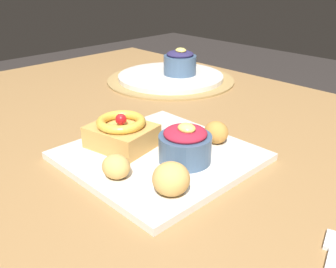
% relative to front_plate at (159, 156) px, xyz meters
% --- Properties ---
extents(dining_table, '(1.40, 0.94, 0.73)m').
position_rel_front_plate_xyz_m(dining_table, '(-0.05, 0.08, -0.10)').
color(dining_table, olive).
rests_on(dining_table, ground_plane).
extents(woven_placemat, '(0.35, 0.35, 0.00)m').
position_rel_front_plate_xyz_m(woven_placemat, '(-0.32, 0.34, -0.00)').
color(woven_placemat, '#997A47').
rests_on(woven_placemat, dining_table).
extents(front_plate, '(0.28, 0.28, 0.01)m').
position_rel_front_plate_xyz_m(front_plate, '(0.00, 0.00, 0.00)').
color(front_plate, silver).
rests_on(front_plate, dining_table).
extents(cake_slice, '(0.12, 0.11, 0.06)m').
position_rel_front_plate_xyz_m(cake_slice, '(-0.06, -0.03, 0.03)').
color(cake_slice, '#C68E47').
rests_on(cake_slice, front_plate).
extents(berry_ramekin, '(0.08, 0.08, 0.07)m').
position_rel_front_plate_xyz_m(berry_ramekin, '(0.05, 0.01, 0.03)').
color(berry_ramekin, '#3D5675').
rests_on(berry_ramekin, front_plate).
extents(fritter_front, '(0.04, 0.04, 0.04)m').
position_rel_front_plate_xyz_m(fritter_front, '(0.04, 0.10, 0.03)').
color(fritter_front, '#BC7F38').
rests_on(fritter_front, front_plate).
extents(fritter_middle, '(0.04, 0.04, 0.04)m').
position_rel_front_plate_xyz_m(fritter_middle, '(0.01, -0.10, 0.02)').
color(fritter_middle, tan).
rests_on(fritter_middle, front_plate).
extents(fritter_back, '(0.05, 0.05, 0.05)m').
position_rel_front_plate_xyz_m(fritter_back, '(0.10, -0.07, 0.03)').
color(fritter_back, tan).
rests_on(fritter_back, front_plate).
extents(back_plate, '(0.29, 0.29, 0.01)m').
position_rel_front_plate_xyz_m(back_plate, '(-0.32, 0.34, 0.01)').
color(back_plate, silver).
rests_on(back_plate, woven_placemat).
extents(back_ramekin, '(0.09, 0.09, 0.07)m').
position_rel_front_plate_xyz_m(back_ramekin, '(-0.30, 0.36, 0.04)').
color(back_ramekin, '#3D5675').
rests_on(back_ramekin, back_plate).
extents(fork, '(0.05, 0.13, 0.00)m').
position_rel_front_plate_xyz_m(fork, '(0.30, -0.03, -0.00)').
color(fork, silver).
rests_on(fork, dining_table).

